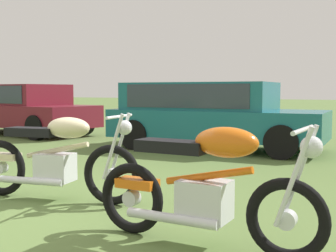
% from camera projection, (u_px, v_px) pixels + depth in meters
% --- Properties ---
extents(ground_plane, '(120.00, 120.00, 0.00)m').
position_uv_depth(ground_plane, '(23.00, 207.00, 4.80)').
color(ground_plane, '#567038').
extents(motorcycle_cream, '(2.10, 0.80, 1.02)m').
position_uv_depth(motorcycle_cream, '(55.00, 158.00, 5.06)').
color(motorcycle_cream, black).
rests_on(motorcycle_cream, ground).
extents(motorcycle_orange, '(1.99, 0.64, 1.02)m').
position_uv_depth(motorcycle_orange, '(205.00, 187.00, 3.54)').
color(motorcycle_orange, black).
rests_on(motorcycle_orange, ground).
extents(car_burgundy, '(4.33, 2.23, 1.43)m').
position_uv_depth(car_burgundy, '(27.00, 107.00, 12.69)').
color(car_burgundy, maroon).
rests_on(car_burgundy, ground).
extents(car_teal, '(4.59, 2.11, 1.43)m').
position_uv_depth(car_teal, '(208.00, 110.00, 9.54)').
color(car_teal, '#19606B').
rests_on(car_teal, ground).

